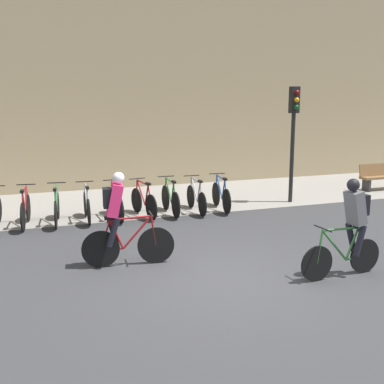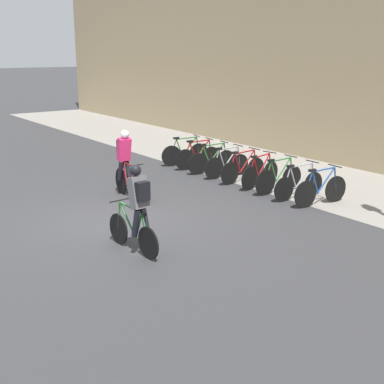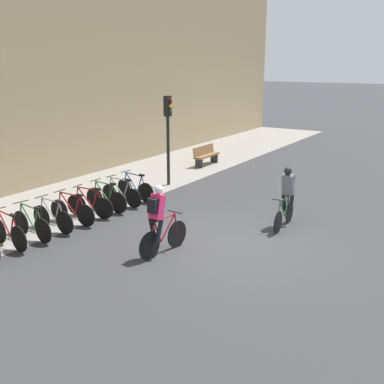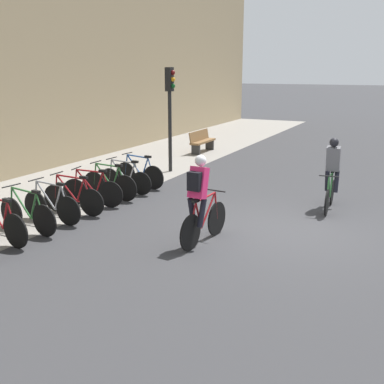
% 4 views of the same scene
% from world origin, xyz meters
% --- Properties ---
extents(ground, '(200.00, 200.00, 0.00)m').
position_xyz_m(ground, '(0.00, 0.00, 0.00)').
color(ground, '#333335').
extents(kerb_strip, '(44.00, 4.50, 0.01)m').
position_xyz_m(kerb_strip, '(0.00, 6.75, 0.00)').
color(kerb_strip, gray).
rests_on(kerb_strip, ground).
extents(building_facade, '(44.00, 0.60, 9.27)m').
position_xyz_m(building_facade, '(0.00, 9.30, 4.64)').
color(building_facade, '#9E8966').
rests_on(building_facade, ground).
extents(cyclist_pink, '(1.74, 0.48, 1.79)m').
position_xyz_m(cyclist_pink, '(-1.66, 1.22, 0.95)').
color(cyclist_pink, black).
rests_on(cyclist_pink, ground).
extents(cyclist_grey, '(1.68, 0.46, 1.76)m').
position_xyz_m(cyclist_grey, '(2.09, -0.61, 0.95)').
color(cyclist_grey, black).
rests_on(cyclist_grey, ground).
extents(parked_bike_0, '(0.48, 1.70, 0.98)m').
position_xyz_m(parked_bike_0, '(-4.05, 4.81, 0.41)').
color(parked_bike_0, black).
rests_on(parked_bike_0, ground).
extents(parked_bike_1, '(0.46, 1.66, 0.98)m').
position_xyz_m(parked_bike_1, '(-3.30, 4.81, 0.41)').
color(parked_bike_1, black).
rests_on(parked_bike_1, ground).
extents(parked_bike_2, '(0.46, 1.72, 0.98)m').
position_xyz_m(parked_bike_2, '(-2.56, 4.81, 0.41)').
color(parked_bike_2, black).
rests_on(parked_bike_2, ground).
extents(parked_bike_3, '(0.46, 1.65, 0.97)m').
position_xyz_m(parked_bike_3, '(-1.82, 4.81, 0.40)').
color(parked_bike_3, black).
rests_on(parked_bike_3, ground).
extents(parked_bike_4, '(0.46, 1.72, 0.97)m').
position_xyz_m(parked_bike_4, '(-1.07, 4.81, 0.40)').
color(parked_bike_4, black).
rests_on(parked_bike_4, ground).
extents(parked_bike_5, '(0.46, 1.63, 0.97)m').
position_xyz_m(parked_bike_5, '(-0.33, 4.81, 0.40)').
color(parked_bike_5, black).
rests_on(parked_bike_5, ground).
extents(parked_bike_6, '(0.46, 1.70, 0.98)m').
position_xyz_m(parked_bike_6, '(0.41, 4.81, 0.41)').
color(parked_bike_6, black).
rests_on(parked_bike_6, ground).
extents(parked_bike_7, '(0.46, 1.71, 0.96)m').
position_xyz_m(parked_bike_7, '(1.15, 4.81, 0.39)').
color(parked_bike_7, black).
rests_on(parked_bike_7, ground).
extents(parked_bike_8, '(0.46, 1.70, 0.98)m').
position_xyz_m(parked_bike_8, '(1.90, 4.81, 0.41)').
color(parked_bike_8, black).
rests_on(parked_bike_8, ground).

